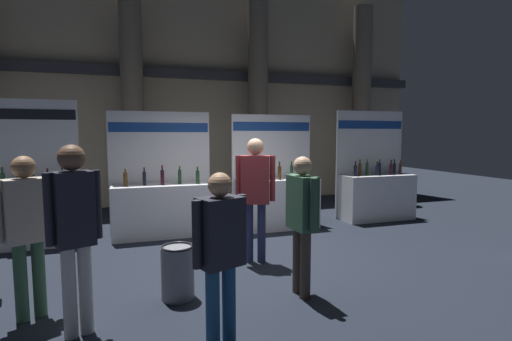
# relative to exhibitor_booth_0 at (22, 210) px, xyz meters

# --- Properties ---
(ground_plane) EXTENTS (26.88, 26.88, 0.00)m
(ground_plane) POSITION_rel_exhibitor_booth_0_xyz_m (3.48, -1.84, -0.62)
(ground_plane) COLOR black
(hall_colonnade) EXTENTS (13.44, 1.14, 6.37)m
(hall_colonnade) POSITION_rel_exhibitor_booth_0_xyz_m (3.48, 3.18, 2.48)
(hall_colonnade) COLOR gray
(hall_colonnade) RESTS_ON ground_plane
(exhibitor_booth_0) EXTENTS (1.79, 0.73, 2.52)m
(exhibitor_booth_0) POSITION_rel_exhibitor_booth_0_xyz_m (0.00, 0.00, 0.00)
(exhibitor_booth_0) COLOR white
(exhibitor_booth_0) RESTS_ON ground_plane
(exhibitor_booth_1) EXTENTS (1.91, 0.66, 2.34)m
(exhibitor_booth_1) POSITION_rel_exhibitor_booth_0_xyz_m (2.33, -0.04, -0.03)
(exhibitor_booth_1) COLOR white
(exhibitor_booth_1) RESTS_ON ground_plane
(exhibitor_booth_2) EXTENTS (1.72, 0.66, 2.31)m
(exhibitor_booth_2) POSITION_rel_exhibitor_booth_0_xyz_m (4.59, -0.16, -0.02)
(exhibitor_booth_2) COLOR white
(exhibitor_booth_2) RESTS_ON ground_plane
(exhibitor_booth_3) EXTENTS (1.71, 0.66, 2.43)m
(exhibitor_booth_3) POSITION_rel_exhibitor_booth_0_xyz_m (7.00, -0.10, -0.01)
(exhibitor_booth_3) COLOR white
(exhibitor_booth_3) RESTS_ON ground_plane
(trash_bin) EXTENTS (0.38, 0.38, 0.63)m
(trash_bin) POSITION_rel_exhibitor_booth_0_xyz_m (2.28, -2.93, -0.31)
(trash_bin) COLOR slate
(trash_bin) RESTS_ON ground_plane
(visitor_0) EXTENTS (0.52, 0.37, 1.58)m
(visitor_0) POSITION_rel_exhibitor_booth_0_xyz_m (2.52, -4.11, 0.32)
(visitor_0) COLOR navy
(visitor_0) RESTS_ON ground_plane
(visitor_1) EXTENTS (0.55, 0.38, 1.85)m
(visitor_1) POSITION_rel_exhibitor_booth_0_xyz_m (3.53, -2.01, 0.51)
(visitor_1) COLOR navy
(visitor_1) RESTS_ON ground_plane
(visitor_3) EXTENTS (0.47, 0.35, 1.82)m
(visitor_3) POSITION_rel_exhibitor_booth_0_xyz_m (1.29, -3.47, 0.46)
(visitor_3) COLOR silver
(visitor_3) RESTS_ON ground_plane
(visitor_5) EXTENTS (0.26, 0.57, 1.65)m
(visitor_5) POSITION_rel_exhibitor_booth_0_xyz_m (3.68, -3.29, 0.36)
(visitor_5) COLOR #47382D
(visitor_5) RESTS_ON ground_plane
(visitor_6) EXTENTS (0.51, 0.39, 1.69)m
(visitor_6) POSITION_rel_exhibitor_booth_0_xyz_m (0.78, -2.95, 0.39)
(visitor_6) COLOR #33563D
(visitor_6) RESTS_ON ground_plane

